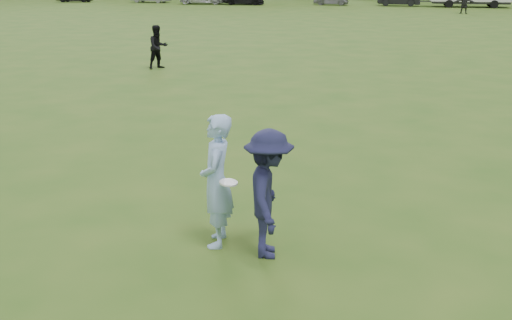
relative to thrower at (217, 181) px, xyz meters
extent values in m
plane|color=#2E5518|center=(1.37, -0.52, -1.02)|extent=(200.00, 200.00, 0.00)
imported|color=#9ABEEE|center=(0.00, 0.00, 0.00)|extent=(0.60, 0.82, 2.05)
imported|color=#1B1D3D|center=(0.83, -0.21, -0.06)|extent=(0.92, 1.35, 1.92)
imported|color=black|center=(-6.80, 15.57, -0.13)|extent=(1.08, 1.10, 1.79)
imported|color=#272727|center=(9.30, 49.84, -0.06)|extent=(1.86, 0.89, 1.92)
cylinder|color=white|center=(0.24, -0.22, 0.07)|extent=(0.33, 0.33, 0.06)
cube|color=black|center=(10.99, 59.22, -0.52)|extent=(7.60, 2.30, 0.25)
cylinder|color=black|center=(8.79, 57.97, -0.62)|extent=(0.80, 0.25, 0.80)
cylinder|color=black|center=(8.79, 60.47, -0.62)|extent=(0.80, 0.25, 0.80)
cylinder|color=black|center=(13.19, 57.97, -0.62)|extent=(0.80, 0.25, 0.80)
cylinder|color=black|center=(13.19, 60.47, -0.62)|extent=(0.80, 0.25, 0.80)
cube|color=#333333|center=(6.59, 59.22, -0.47)|extent=(1.20, 0.15, 0.12)
camera|label=1|loc=(2.30, -8.13, 3.07)|focal=42.00mm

